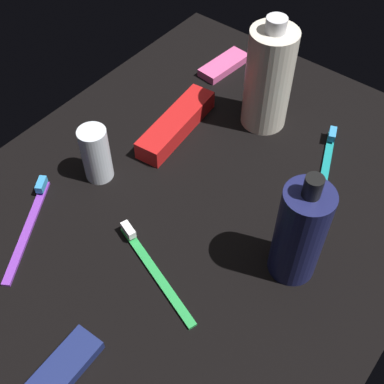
% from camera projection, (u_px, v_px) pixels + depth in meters
% --- Properties ---
extents(ground_plane, '(0.84, 0.64, 0.01)m').
position_uv_depth(ground_plane, '(192.00, 207.00, 0.75)').
color(ground_plane, black).
extents(lotion_bottle, '(0.06, 0.06, 0.18)m').
position_uv_depth(lotion_bottle, '(300.00, 232.00, 0.62)').
color(lotion_bottle, '#1B1E4D').
rests_on(lotion_bottle, ground_plane).
extents(bodywash_bottle, '(0.08, 0.08, 0.20)m').
position_uv_depth(bodywash_bottle, '(269.00, 78.00, 0.80)').
color(bodywash_bottle, silver).
rests_on(bodywash_bottle, ground_plane).
extents(deodorant_stick, '(0.04, 0.04, 0.09)m').
position_uv_depth(deodorant_stick, '(96.00, 154.00, 0.75)').
color(deodorant_stick, silver).
rests_on(deodorant_stick, ground_plane).
extents(toothbrush_teal, '(0.17, 0.08, 0.02)m').
position_uv_depth(toothbrush_teal, '(326.00, 165.00, 0.79)').
color(toothbrush_teal, teal).
rests_on(toothbrush_teal, ground_plane).
extents(toothbrush_green, '(0.07, 0.17, 0.02)m').
position_uv_depth(toothbrush_green, '(152.00, 266.00, 0.68)').
color(toothbrush_green, green).
rests_on(toothbrush_green, ground_plane).
extents(toothbrush_purple, '(0.16, 0.11, 0.02)m').
position_uv_depth(toothbrush_purple, '(29.00, 222.00, 0.72)').
color(toothbrush_purple, purple).
rests_on(toothbrush_purple, ground_plane).
extents(toothpaste_box_red, '(0.18, 0.06, 0.03)m').
position_uv_depth(toothpaste_box_red, '(176.00, 124.00, 0.84)').
color(toothpaste_box_red, red).
rests_on(toothpaste_box_red, ground_plane).
extents(snack_bar_navy, '(0.11, 0.04, 0.01)m').
position_uv_depth(snack_bar_navy, '(61.00, 370.00, 0.58)').
color(snack_bar_navy, navy).
rests_on(snack_bar_navy, ground_plane).
extents(snack_bar_pink, '(0.11, 0.05, 0.01)m').
position_uv_depth(snack_bar_pink, '(224.00, 65.00, 0.96)').
color(snack_bar_pink, '#E55999').
rests_on(snack_bar_pink, ground_plane).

